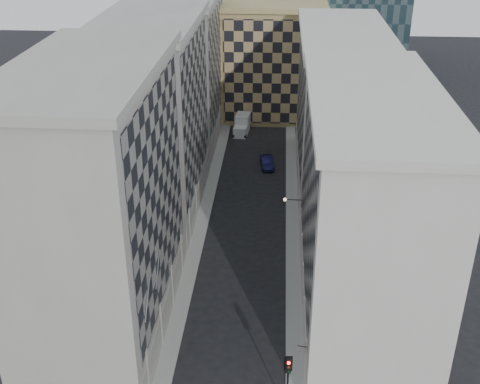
% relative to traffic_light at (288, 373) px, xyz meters
% --- Properties ---
extents(sidewalk_west, '(1.50, 100.00, 0.15)m').
position_rel_traffic_light_xyz_m(sidewalk_west, '(-9.80, 28.10, -3.57)').
color(sidewalk_west, '#969791').
rests_on(sidewalk_west, ground).
extents(sidewalk_east, '(1.50, 100.00, 0.15)m').
position_rel_traffic_light_xyz_m(sidewalk_east, '(0.70, 28.10, -3.57)').
color(sidewalk_east, '#969791').
rests_on(sidewalk_east, ground).
extents(bldg_left_a, '(10.80, 22.80, 23.70)m').
position_rel_traffic_light_xyz_m(bldg_left_a, '(-15.43, 9.10, 8.18)').
color(bldg_left_a, '#9A958B').
rests_on(bldg_left_a, ground).
extents(bldg_left_b, '(10.80, 22.80, 22.70)m').
position_rel_traffic_light_xyz_m(bldg_left_b, '(-15.43, 31.10, 7.68)').
color(bldg_left_b, gray).
rests_on(bldg_left_b, ground).
extents(bldg_left_c, '(10.80, 22.80, 21.70)m').
position_rel_traffic_light_xyz_m(bldg_left_c, '(-15.43, 53.10, 7.18)').
color(bldg_left_c, '#9A958B').
rests_on(bldg_left_c, ground).
extents(bldg_right_a, '(10.80, 26.80, 20.70)m').
position_rel_traffic_light_xyz_m(bldg_right_a, '(6.33, 13.10, 6.68)').
color(bldg_right_a, beige).
rests_on(bldg_right_a, ground).
extents(bldg_right_b, '(10.80, 28.80, 19.70)m').
position_rel_traffic_light_xyz_m(bldg_right_b, '(6.34, 40.10, 6.21)').
color(bldg_right_b, beige).
rests_on(bldg_right_b, ground).
extents(tan_block, '(16.80, 14.80, 18.80)m').
position_rel_traffic_light_xyz_m(tan_block, '(-2.55, 65.99, 5.79)').
color(tan_block, tan).
rests_on(tan_block, ground).
extents(flagpoles_left, '(0.10, 6.33, 2.33)m').
position_rel_traffic_light_xyz_m(flagpoles_left, '(-10.45, 4.10, 4.36)').
color(flagpoles_left, gray).
rests_on(flagpoles_left, ground).
extents(bracket_lamp, '(1.98, 0.36, 0.36)m').
position_rel_traffic_light_xyz_m(bracket_lamp, '(-0.17, 22.10, 2.56)').
color(bracket_lamp, black).
rests_on(bracket_lamp, ground).
extents(traffic_light, '(0.61, 0.52, 4.87)m').
position_rel_traffic_light_xyz_m(traffic_light, '(0.00, 0.00, 0.00)').
color(traffic_light, black).
rests_on(traffic_light, sidewalk_east).
extents(box_truck, '(2.55, 5.28, 2.80)m').
position_rel_traffic_light_xyz_m(box_truck, '(-7.05, 56.41, -2.42)').
color(box_truck, silver).
rests_on(box_truck, ground).
extents(dark_car, '(2.14, 4.68, 1.49)m').
position_rel_traffic_light_xyz_m(dark_car, '(-2.74, 43.57, -2.90)').
color(dark_car, '#0F103A').
rests_on(dark_car, ground).
extents(shop_sign, '(0.74, 0.65, 0.73)m').
position_rel_traffic_light_xyz_m(shop_sign, '(0.87, 2.26, 0.20)').
color(shop_sign, black).
rests_on(shop_sign, ground).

